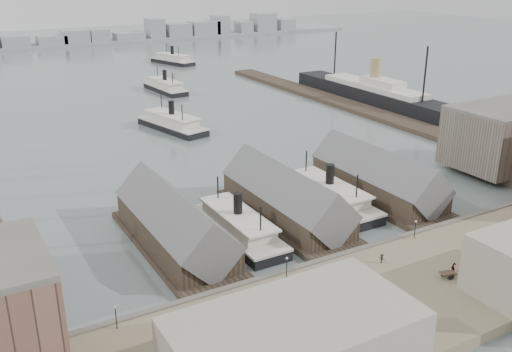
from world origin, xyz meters
TOP-DOWN VIEW (x-y plane):
  - ground at (0.00, 0.00)m, footprint 900.00×900.00m
  - quay at (0.00, -20.00)m, footprint 180.00×30.00m
  - seawall at (0.00, -5.20)m, footprint 180.00×1.20m
  - east_wharf at (78.00, 90.00)m, footprint 10.00×180.00m
  - ferry_shed_west at (-26.00, 16.88)m, footprint 14.00×42.00m
  - ferry_shed_center at (0.00, 16.88)m, footprint 14.00×42.00m
  - ferry_shed_east at (26.00, 16.88)m, footprint 14.00×42.00m
  - warehouse_east_back at (68.00, 15.00)m, footprint 28.00×20.00m
  - lamp_post_far_w at (-45.00, -7.00)m, footprint 0.44×0.44m
  - lamp_post_near_w at (-15.00, -7.00)m, footprint 0.44×0.44m
  - lamp_post_near_e at (15.00, -7.00)m, footprint 0.44×0.44m
  - far_shore at (-2.07, 334.14)m, footprint 500.00×40.00m
  - ferry_docked_west at (-13.00, 14.64)m, footprint 8.59×28.65m
  - ferry_docked_east at (13.00, 18.48)m, footprint 9.00×29.99m
  - ferry_open_near at (5.59, 97.22)m, footprint 15.68×31.02m
  - ferry_open_mid at (26.10, 156.53)m, footprint 10.95×29.04m
  - ferry_open_far at (57.12, 225.10)m, footprint 17.35×30.56m
  - ocean_steamer at (92.00, 94.64)m, footprint 12.36×90.33m
  - horse_cart_left at (-30.12, -18.10)m, footprint 4.77×1.75m
  - horse_cart_center at (-7.88, -15.21)m, footprint 5.06×2.39m
  - horse_cart_right at (10.82, -20.51)m, footprint 4.82×2.78m
  - pedestrian_0 at (-40.46, -14.16)m, footprint 0.75×0.66m
  - pedestrian_2 at (-24.86, -10.95)m, footprint 0.87×1.20m
  - pedestrian_3 at (-10.27, -20.08)m, footprint 1.06×0.72m
  - pedestrian_4 at (-7.74, -13.28)m, footprint 0.70×0.89m
  - pedestrian_5 at (12.05, -21.35)m, footprint 0.77×0.69m
  - pedestrian_6 at (24.85, -13.91)m, footprint 1.03×1.10m
  - pedestrian_8 at (32.98, -14.83)m, footprint 0.97×1.08m
  - pedestrian_10 at (-21.10, -14.27)m, footprint 0.72×1.13m
  - pedestrian_11 at (2.78, -11.28)m, footprint 1.01×1.29m

SIDE VIEW (x-z plane):
  - ground at x=0.00m, z-range 0.00..0.00m
  - east_wharf at x=78.00m, z-range 0.00..1.60m
  - quay at x=0.00m, z-range 0.00..2.00m
  - seawall at x=0.00m, z-range 0.00..2.30m
  - ferry_open_mid at x=26.10m, z-range -2.70..7.45m
  - ferry_docked_west at x=-13.00m, z-range -2.72..7.51m
  - ferry_open_far at x=57.12m, z-range -2.78..7.68m
  - ferry_open_near at x=5.59m, z-range -2.82..7.80m
  - ferry_docked_east at x=13.00m, z-range -2.84..7.86m
  - pedestrian_4 at x=-7.74m, z-range 2.00..3.60m
  - horse_cart_right at x=10.82m, z-range 2.01..3.59m
  - pedestrian_2 at x=-24.86m, z-range 2.00..3.68m
  - pedestrian_3 at x=-10.27m, z-range 2.00..3.68m
  - horse_cart_center at x=-7.88m, z-range 2.00..3.70m
  - pedestrian_0 at x=-40.46m, z-range 2.00..3.71m
  - horse_cart_left at x=-30.12m, z-range 2.00..3.71m
  - pedestrian_5 at x=12.05m, z-range 2.00..3.73m
  - pedestrian_11 at x=2.78m, z-range 2.00..3.76m
  - pedestrian_8 at x=32.98m, z-range 2.00..3.77m
  - pedestrian_10 at x=-21.10m, z-range 2.00..3.79m
  - pedestrian_6 at x=24.85m, z-range 2.00..3.79m
  - ocean_steamer at x=92.00m, z-range -5.15..12.92m
  - far_shore at x=-2.07m, z-range -3.96..11.77m
  - ferry_shed_west at x=-26.00m, z-range -1.66..10.94m
  - ferry_shed_center at x=0.00m, z-range -1.66..10.94m
  - ferry_shed_east at x=26.00m, z-range -1.66..10.94m
  - lamp_post_far_w at x=-45.00m, z-range 2.75..6.67m
  - lamp_post_near_w at x=-15.00m, z-range 2.75..6.67m
  - lamp_post_near_e at x=15.00m, z-range 2.75..6.67m
  - warehouse_east_back at x=68.00m, z-range 2.00..17.00m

